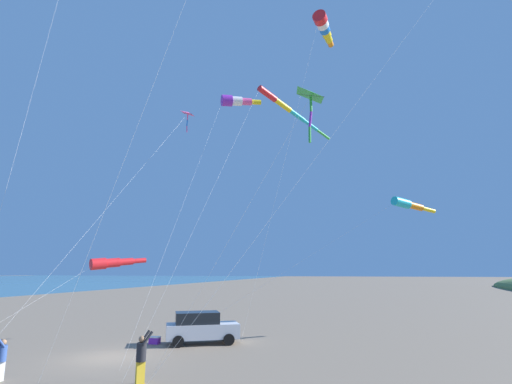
{
  "coord_description": "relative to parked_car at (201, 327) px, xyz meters",
  "views": [
    {
      "loc": [
        -12.44,
        18.58,
        4.3
      ],
      "look_at": [
        -7.1,
        -2.07,
        8.6
      ],
      "focal_mm": 27.48,
      "sensor_mm": 36.0,
      "label": 1
    }
  ],
  "objects": [
    {
      "name": "kite_delta_magenta_far_left",
      "position": [
        -7.74,
        6.87,
        10.99
      ],
      "size": [
        7.75,
        1.85,
        12.32
      ],
      "color": "green",
      "rests_on": "ground_plane"
    },
    {
      "name": "ground_plane",
      "position": [
        3.0,
        4.6,
        -0.95
      ],
      "size": [
        600.0,
        600.0,
        0.0
      ],
      "primitive_type": "plane",
      "color": "#756654"
    },
    {
      "name": "person_adult_flyer",
      "position": [
        -1.03,
        8.58,
        0.12
      ],
      "size": [
        0.69,
        0.7,
        1.97
      ],
      "color": "gold",
      "rests_on": "ground_plane"
    },
    {
      "name": "kite_windsock_small_distant",
      "position": [
        -13.12,
        -6.44,
        8.01
      ],
      "size": [
        17.04,
        8.8,
        9.45
      ],
      "color": "#1EB7C6",
      "rests_on": "ground_plane"
    },
    {
      "name": "kite_windsock_striped_overhead",
      "position": [
        -5.06,
        -2.5,
        14.63
      ],
      "size": [
        7.55,
        15.13,
        16.44
      ],
      "color": "red",
      "rests_on": "ground_plane"
    },
    {
      "name": "cooler_box",
      "position": [
        2.66,
        0.72,
        -0.74
      ],
      "size": [
        0.62,
        0.42,
        0.42
      ],
      "color": "purple",
      "rests_on": "ground_plane"
    },
    {
      "name": "kite_windsock_white_trailing",
      "position": [
        -7.93,
        -0.83,
        19.46
      ],
      "size": [
        6.15,
        3.32,
        20.98
      ],
      "color": "red",
      "rests_on": "ground_plane"
    },
    {
      "name": "person_child_green_jacket",
      "position": [
        4.59,
        9.63,
        0.0
      ],
      "size": [
        0.54,
        0.61,
        1.75
      ],
      "color": "silver",
      "rests_on": "ground_plane"
    },
    {
      "name": "kite_delta_rainbow_low_near",
      "position": [
        2.32,
        -1.91,
        14.69
      ],
      "size": [
        2.95,
        14.23,
        15.97
      ],
      "color": "#EF4C93",
      "rests_on": "ground_plane"
    },
    {
      "name": "parked_car",
      "position": [
        0.0,
        0.0,
        0.0
      ],
      "size": [
        4.67,
        3.63,
        1.85
      ],
      "color": "silver",
      "rests_on": "ground_plane"
    },
    {
      "name": "kite_windsock_long_streamer_right",
      "position": [
        -0.91,
        -3.56,
        16.11
      ],
      "size": [
        3.7,
        11.69,
        17.47
      ],
      "color": "purple",
      "rests_on": "ground_plane"
    },
    {
      "name": "kite_windsock_red_high_left",
      "position": [
        3.72,
        4.07,
        3.77
      ],
      "size": [
        4.76,
        9.59,
        5.04
      ],
      "color": "red",
      "rests_on": "ground_plane"
    }
  ]
}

